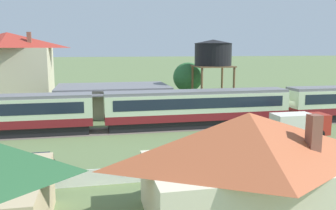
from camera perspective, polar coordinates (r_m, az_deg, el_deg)
ground_plane at (r=42.80m, az=17.60°, el=-2.59°), size 600.00×600.00×0.00m
passenger_train at (r=36.38m, az=-10.68°, el=-0.82°), size 82.38×2.94×3.96m
railway_track at (r=36.81m, az=-11.23°, el=-4.20°), size 160.16×3.60×0.04m
station_building at (r=46.11m, az=-8.79°, el=0.89°), size 14.01×9.92×3.65m
station_house_red_roof at (r=56.41m, az=-24.10°, el=5.36°), size 12.41×8.76×10.59m
water_tower at (r=47.03m, az=7.24°, el=8.13°), size 5.03×5.03×9.45m
cottage_terracotta_roof at (r=18.28m, az=12.62°, el=-9.08°), size 10.70×6.36×5.31m
parked_car_black at (r=25.58m, az=-20.28°, el=-9.18°), size 2.40×4.21×1.29m
delivery_truck_red at (r=36.08m, az=20.34°, el=-2.93°), size 5.37×2.13×2.25m
yard_tree_0 at (r=50.55m, az=3.21°, el=4.46°), size 4.19×4.19×6.37m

